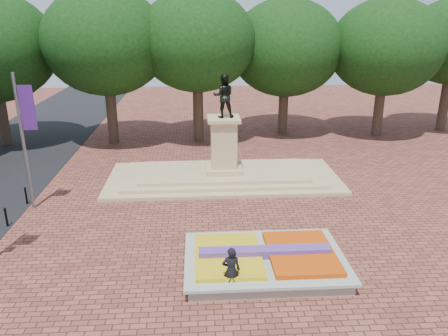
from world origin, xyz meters
name	(u,v)px	position (x,y,z in m)	size (l,w,h in m)	color
ground	(235,244)	(0.00, 0.00, 0.00)	(90.00, 90.00, 0.00)	brown
flower_bed	(265,260)	(1.03, -2.00, 0.38)	(6.30, 4.30, 0.91)	gray
monument	(224,166)	(0.00, 8.00, 0.88)	(14.00, 6.00, 6.40)	tan
tree_row_back	(245,54)	(2.33, 18.00, 6.67)	(44.80, 8.80, 10.43)	#35271D
pedestrian	(231,271)	(-0.45, -3.51, 0.92)	(0.67, 0.44, 1.84)	black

